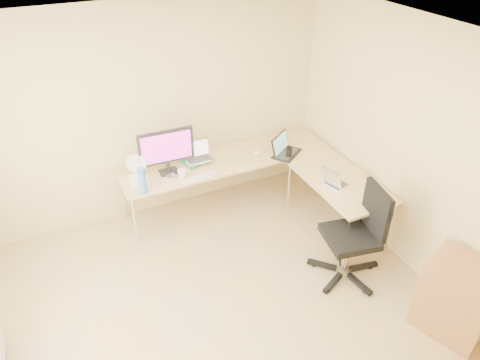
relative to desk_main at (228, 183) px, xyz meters
name	(u,v)px	position (x,y,z in m)	size (l,w,h in m)	color
floor	(237,330)	(-0.72, -1.85, -0.36)	(4.50, 4.50, 0.00)	tan
ceiling	(235,61)	(-0.72, -1.85, 2.24)	(4.50, 4.50, 0.00)	white
wall_back	(157,114)	(-0.72, 0.40, 0.93)	(4.50, 4.50, 0.00)	#D4BD82
wall_right	(435,165)	(1.38, -1.85, 0.93)	(4.50, 4.50, 0.00)	#D4BD82
desk_main	(228,183)	(0.00, 0.00, 0.00)	(2.65, 0.70, 0.73)	tan
desk_return	(336,206)	(0.98, -1.00, 0.00)	(0.70, 1.30, 0.73)	tan
monitor	(167,152)	(-0.75, -0.01, 0.64)	(0.64, 0.21, 0.55)	black
book_stack	(192,161)	(-0.44, 0.08, 0.39)	(0.20, 0.27, 0.04)	#21755F
laptop_center	(199,152)	(-0.35, 0.04, 0.52)	(0.34, 0.26, 0.22)	#BDBDBD
laptop_black	(287,145)	(0.72, -0.23, 0.49)	(0.40, 0.30, 0.25)	black
keyboard	(200,178)	(-0.47, -0.30, 0.38)	(0.43, 0.12, 0.02)	beige
mouse	(257,153)	(0.37, -0.07, 0.38)	(0.10, 0.07, 0.04)	white
mug	(182,174)	(-0.65, -0.19, 0.42)	(0.11, 0.11, 0.10)	white
cd_stack	(171,177)	(-0.76, -0.13, 0.38)	(0.11, 0.11, 0.03)	silver
water_bottle	(142,181)	(-1.13, -0.30, 0.52)	(0.09, 0.09, 0.30)	#3868B9
papers	(139,182)	(-1.13, -0.07, 0.37)	(0.19, 0.27, 0.01)	silver
white_box	(138,178)	(-1.13, -0.04, 0.40)	(0.19, 0.14, 0.07)	silver
desk_fan	(136,166)	(-1.11, 0.06, 0.51)	(0.23, 0.23, 0.29)	white
black_cup	(289,152)	(0.70, -0.30, 0.43)	(0.08, 0.08, 0.14)	black
laptop_return	(337,177)	(0.87, -1.06, 0.47)	(0.25, 0.32, 0.21)	silver
office_chair	(349,238)	(0.64, -1.67, 0.14)	(0.65, 0.65, 1.09)	black
cabinet	(456,300)	(1.13, -2.66, -0.01)	(0.48, 0.60, 0.83)	brown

